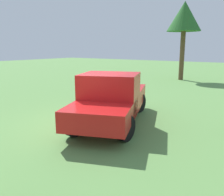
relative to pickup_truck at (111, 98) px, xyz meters
The scene contains 4 objects.
ground_plane 1.32m from the pickup_truck, 54.97° to the right, with size 80.00×80.00×0.00m, color #5B8C47.
pickup_truck is the anchor object (origin of this frame).
tree_far_center 13.72m from the pickup_truck, behind, with size 2.71×2.71×6.28m.
traffic_cone 4.20m from the pickup_truck, 123.20° to the right, with size 0.32×0.32×0.55m, color orange.
Camera 1 is at (6.12, 5.44, 2.67)m, focal length 37.92 mm.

